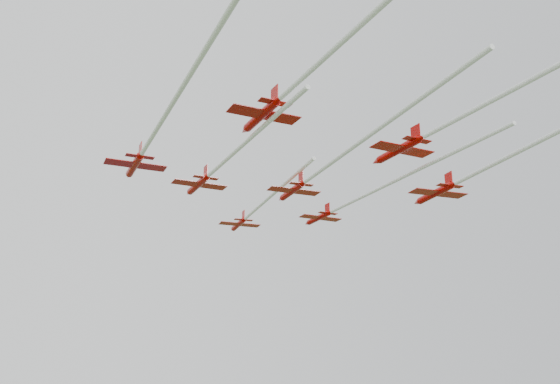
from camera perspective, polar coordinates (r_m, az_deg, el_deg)
name	(u,v)px	position (r m, az deg, el deg)	size (l,w,h in m)	color
jet_lead	(253,212)	(115.45, -2.47, -1.79)	(8.21, 45.50, 2.43)	#B30300
jet_row2_left	(217,168)	(94.74, -5.79, 2.21)	(8.96, 44.77, 2.67)	#B30300
jet_row2_right	(358,199)	(104.28, 7.11, -0.63)	(7.93, 53.52, 2.36)	#B30300
jet_row3_left	(159,125)	(76.08, -10.96, 6.06)	(8.51, 60.43, 2.56)	#B30300
jet_row3_mid	(327,166)	(84.75, 4.35, 2.42)	(8.08, 51.24, 2.42)	#B30300
jet_row3_right	(483,169)	(95.33, 18.09, 2.00)	(9.71, 55.72, 2.87)	#B30300
jet_row4_left	(338,46)	(63.89, 5.29, 13.18)	(9.24, 69.16, 2.75)	#B30300
jet_row4_right	(467,114)	(80.63, 16.70, 6.87)	(9.48, 58.03, 2.81)	#B30300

